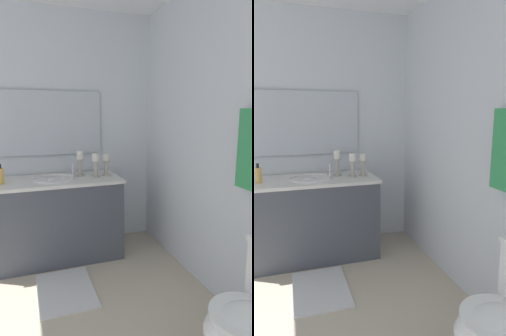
{
  "view_description": "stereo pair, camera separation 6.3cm",
  "coord_description": "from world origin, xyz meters",
  "views": [
    {
      "loc": [
        1.8,
        -0.21,
        1.42
      ],
      "look_at": [
        -0.1,
        0.46,
        1.05
      ],
      "focal_mm": 31.5,
      "sensor_mm": 36.0,
      "label": 1
    },
    {
      "loc": [
        1.82,
        -0.15,
        1.42
      ],
      "look_at": [
        -0.1,
        0.46,
        1.05
      ],
      "focal_mm": 31.5,
      "sensor_mm": 36.0,
      "label": 2
    }
  ],
  "objects": [
    {
      "name": "mirror",
      "position": [
        -1.31,
        0.05,
        1.32
      ],
      "size": [
        0.02,
        1.08,
        0.64
      ],
      "primitive_type": "cube",
      "color": "silver"
    },
    {
      "name": "wall_back",
      "position": [
        0.0,
        1.17,
        1.23
      ],
      "size": [
        2.71,
        0.04,
        2.45
      ],
      "primitive_type": "cube",
      "color": "silver",
      "rests_on": "ground"
    },
    {
      "name": "wall_left",
      "position": [
        -1.36,
        0.0,
        1.23
      ],
      "size": [
        0.04,
        2.34,
        2.45
      ],
      "primitive_type": "cube",
      "color": "silver",
      "rests_on": "ground"
    },
    {
      "name": "candle_holder_tall",
      "position": [
        -1.03,
        0.57,
        0.91
      ],
      "size": [
        0.09,
        0.09,
        0.22
      ],
      "color": "#B7B2A5",
      "rests_on": "vanity_cabinet"
    },
    {
      "name": "vanity_cabinet",
      "position": [
        -1.03,
        0.05,
        0.4
      ],
      "size": [
        0.58,
        1.28,
        0.8
      ],
      "color": "#474C56",
      "rests_on": "ground"
    },
    {
      "name": "floor",
      "position": [
        0.0,
        0.0,
        -0.01
      ],
      "size": [
        2.71,
        2.34,
        0.02
      ],
      "primitive_type": "cube",
      "color": "beige",
      "rests_on": "ground"
    },
    {
      "name": "candle_holder_mid",
      "position": [
        -1.09,
        0.32,
        0.94
      ],
      "size": [
        0.09,
        0.09,
        0.26
      ],
      "color": "#B7B2A5",
      "rests_on": "vanity_cabinet"
    },
    {
      "name": "bath_mat",
      "position": [
        -0.41,
        0.05,
        0.01
      ],
      "size": [
        0.6,
        0.44,
        0.02
      ],
      "primitive_type": "cube",
      "color": "silver",
      "rests_on": "ground"
    },
    {
      "name": "candle_holder_short",
      "position": [
        -0.99,
        0.45,
        0.92
      ],
      "size": [
        0.09,
        0.09,
        0.23
      ],
      "color": "#B7B2A5",
      "rests_on": "vanity_cabinet"
    },
    {
      "name": "soap_bottle",
      "position": [
        -0.99,
        -0.41,
        0.87
      ],
      "size": [
        0.06,
        0.06,
        0.18
      ],
      "color": "#E5B259",
      "rests_on": "vanity_cabinet"
    },
    {
      "name": "sink_basin",
      "position": [
        -1.03,
        0.05,
        0.76
      ],
      "size": [
        0.4,
        0.4,
        0.24
      ],
      "color": "white",
      "rests_on": "vanity_cabinet"
    },
    {
      "name": "towel_near_vanity",
      "position": [
        0.38,
        1.09,
        1.21
      ],
      "size": [
        0.22,
        0.03,
        0.49
      ],
      "primitive_type": "cube",
      "color": "#389E59",
      "rests_on": "towel_bar"
    }
  ]
}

